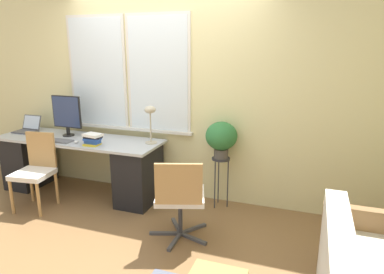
{
  "coord_description": "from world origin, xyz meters",
  "views": [
    {
      "loc": [
        1.72,
        -3.13,
        1.87
      ],
      "look_at": [
        0.55,
        0.17,
        0.94
      ],
      "focal_mm": 32.0,
      "sensor_mm": 36.0,
      "label": 1
    }
  ],
  "objects_px": {
    "laptop": "(28,128)",
    "plant_stand": "(221,166)",
    "keyboard": "(56,140)",
    "office_chair_swivel": "(180,197)",
    "monitor": "(67,114)",
    "desk_chair_wooden": "(36,169)",
    "potted_plant": "(221,137)",
    "book_stack": "(93,139)",
    "desk_lamp": "(150,115)",
    "mouse": "(76,142)"
  },
  "relations": [
    {
      "from": "laptop",
      "to": "plant_stand",
      "type": "relative_size",
      "value": 0.47
    },
    {
      "from": "keyboard",
      "to": "office_chair_swivel",
      "type": "relative_size",
      "value": 0.5
    },
    {
      "from": "monitor",
      "to": "desk_chair_wooden",
      "type": "height_order",
      "value": "monitor"
    },
    {
      "from": "keyboard",
      "to": "potted_plant",
      "type": "height_order",
      "value": "potted_plant"
    },
    {
      "from": "keyboard",
      "to": "office_chair_swivel",
      "type": "bearing_deg",
      "value": -13.21
    },
    {
      "from": "book_stack",
      "to": "monitor",
      "type": "bearing_deg",
      "value": 154.54
    },
    {
      "from": "desk_lamp",
      "to": "desk_chair_wooden",
      "type": "height_order",
      "value": "desk_lamp"
    },
    {
      "from": "keyboard",
      "to": "monitor",
      "type": "bearing_deg",
      "value": 96.32
    },
    {
      "from": "laptop",
      "to": "plant_stand",
      "type": "height_order",
      "value": "laptop"
    },
    {
      "from": "mouse",
      "to": "book_stack",
      "type": "height_order",
      "value": "book_stack"
    },
    {
      "from": "desk_lamp",
      "to": "office_chair_swivel",
      "type": "distance_m",
      "value": 1.17
    },
    {
      "from": "monitor",
      "to": "potted_plant",
      "type": "xyz_separation_m",
      "value": [
        2.02,
        0.15,
        -0.16
      ]
    },
    {
      "from": "mouse",
      "to": "office_chair_swivel",
      "type": "height_order",
      "value": "office_chair_swivel"
    },
    {
      "from": "desk_chair_wooden",
      "to": "plant_stand",
      "type": "height_order",
      "value": "desk_chair_wooden"
    },
    {
      "from": "office_chair_swivel",
      "to": "monitor",
      "type": "bearing_deg",
      "value": -39.36
    },
    {
      "from": "monitor",
      "to": "book_stack",
      "type": "distance_m",
      "value": 0.66
    },
    {
      "from": "desk_chair_wooden",
      "to": "office_chair_swivel",
      "type": "distance_m",
      "value": 1.87
    },
    {
      "from": "monitor",
      "to": "office_chair_swivel",
      "type": "relative_size",
      "value": 0.61
    },
    {
      "from": "keyboard",
      "to": "mouse",
      "type": "relative_size",
      "value": 6.13
    },
    {
      "from": "keyboard",
      "to": "potted_plant",
      "type": "relative_size",
      "value": 1.0
    },
    {
      "from": "plant_stand",
      "to": "desk_chair_wooden",
      "type": "bearing_deg",
      "value": -160.29
    },
    {
      "from": "office_chair_swivel",
      "to": "plant_stand",
      "type": "distance_m",
      "value": 0.86
    },
    {
      "from": "monitor",
      "to": "office_chair_swivel",
      "type": "distance_m",
      "value": 2.04
    },
    {
      "from": "mouse",
      "to": "plant_stand",
      "type": "relative_size",
      "value": 0.12
    },
    {
      "from": "mouse",
      "to": "plant_stand",
      "type": "height_order",
      "value": "mouse"
    },
    {
      "from": "book_stack",
      "to": "plant_stand",
      "type": "distance_m",
      "value": 1.54
    },
    {
      "from": "laptop",
      "to": "desk_chair_wooden",
      "type": "height_order",
      "value": "laptop"
    },
    {
      "from": "mouse",
      "to": "office_chair_swivel",
      "type": "bearing_deg",
      "value": -15.74
    },
    {
      "from": "desk_lamp",
      "to": "book_stack",
      "type": "bearing_deg",
      "value": -153.05
    },
    {
      "from": "keyboard",
      "to": "mouse",
      "type": "distance_m",
      "value": 0.3
    },
    {
      "from": "mouse",
      "to": "potted_plant",
      "type": "height_order",
      "value": "potted_plant"
    },
    {
      "from": "book_stack",
      "to": "plant_stand",
      "type": "height_order",
      "value": "book_stack"
    },
    {
      "from": "monitor",
      "to": "mouse",
      "type": "xyz_separation_m",
      "value": [
        0.33,
        -0.27,
        -0.27
      ]
    },
    {
      "from": "mouse",
      "to": "monitor",
      "type": "bearing_deg",
      "value": 140.73
    },
    {
      "from": "book_stack",
      "to": "plant_stand",
      "type": "xyz_separation_m",
      "value": [
        1.46,
        0.42,
        -0.3
      ]
    },
    {
      "from": "plant_stand",
      "to": "laptop",
      "type": "bearing_deg",
      "value": -176.79
    },
    {
      "from": "laptop",
      "to": "desk_chair_wooden",
      "type": "distance_m",
      "value": 0.92
    },
    {
      "from": "monitor",
      "to": "desk_lamp",
      "type": "xyz_separation_m",
      "value": [
        1.17,
        0.04,
        0.06
      ]
    },
    {
      "from": "keyboard",
      "to": "laptop",
      "type": "bearing_deg",
      "value": 159.19
    },
    {
      "from": "laptop",
      "to": "keyboard",
      "type": "xyz_separation_m",
      "value": [
        0.71,
        -0.27,
        -0.04
      ]
    },
    {
      "from": "laptop",
      "to": "mouse",
      "type": "bearing_deg",
      "value": -14.91
    },
    {
      "from": "desk_chair_wooden",
      "to": "desk_lamp",
      "type": "bearing_deg",
      "value": 20.24
    },
    {
      "from": "plant_stand",
      "to": "monitor",
      "type": "bearing_deg",
      "value": -175.84
    },
    {
      "from": "desk_lamp",
      "to": "potted_plant",
      "type": "bearing_deg",
      "value": 7.1
    },
    {
      "from": "laptop",
      "to": "desk_chair_wooden",
      "type": "xyz_separation_m",
      "value": [
        0.65,
        -0.58,
        -0.31
      ]
    },
    {
      "from": "office_chair_swivel",
      "to": "plant_stand",
      "type": "relative_size",
      "value": 1.4
    },
    {
      "from": "desk_lamp",
      "to": "book_stack",
      "type": "height_order",
      "value": "desk_lamp"
    },
    {
      "from": "monitor",
      "to": "desk_chair_wooden",
      "type": "distance_m",
      "value": 0.8
    },
    {
      "from": "keyboard",
      "to": "mouse",
      "type": "bearing_deg",
      "value": -0.11
    },
    {
      "from": "keyboard",
      "to": "book_stack",
      "type": "height_order",
      "value": "book_stack"
    }
  ]
}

